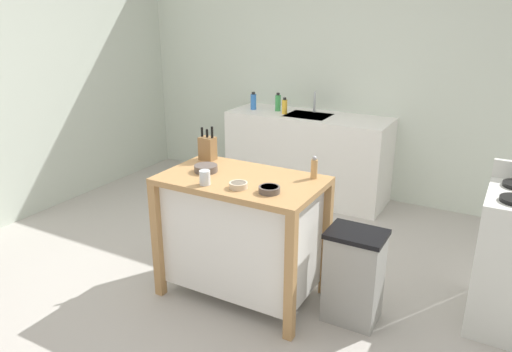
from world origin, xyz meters
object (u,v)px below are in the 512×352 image
object	(u,v)px
knife_block	(208,148)
pepper_grinder	(314,168)
kitchen_island	(242,231)
trash_bin	(354,276)
bowl_ceramic_wide	(206,168)
bottle_hand_soap	(253,101)
bowl_ceramic_small	(238,185)
sink_faucet	(315,102)
bowl_stoneware_deep	(269,189)
drinking_cup	(205,178)
bottle_dish_soap	(285,106)
bottle_spray_cleaner	(278,103)

from	to	relation	value
knife_block	pepper_grinder	bearing A→B (deg)	0.27
kitchen_island	trash_bin	size ratio (longest dim) A/B	1.70
bowl_ceramic_wide	bottle_hand_soap	distance (m)	2.06
bowl_ceramic_small	sink_faucet	xyz separation A→B (m)	(-0.44, 2.27, 0.10)
knife_block	bowl_stoneware_deep	xyz separation A→B (m)	(0.70, -0.37, -0.07)
drinking_cup	bottle_dish_soap	world-z (taller)	bottle_dish_soap
knife_block	sink_faucet	size ratio (longest dim) A/B	1.16
bowl_ceramic_wide	bowl_stoneware_deep	xyz separation A→B (m)	(0.56, -0.14, -0.00)
pepper_grinder	bottle_hand_soap	distance (m)	2.21
bottle_dish_soap	sink_faucet	bearing A→B (deg)	43.25
bottle_hand_soap	bottle_spray_cleaner	size ratio (longest dim) A/B	0.98
bowl_stoneware_deep	bottle_hand_soap	bearing A→B (deg)	121.63
knife_block	bottle_hand_soap	bearing A→B (deg)	108.59
kitchen_island	bottle_hand_soap	xyz separation A→B (m)	(-0.99, 1.92, 0.48)
kitchen_island	sink_faucet	distance (m)	2.19
bowl_ceramic_small	bottle_spray_cleaner	size ratio (longest dim) A/B	0.60
pepper_grinder	bowl_ceramic_wide	bearing A→B (deg)	-161.50
bowl_ceramic_small	bowl_ceramic_wide	bearing A→B (deg)	155.52
bowl_stoneware_deep	trash_bin	world-z (taller)	bowl_stoneware_deep
bowl_ceramic_wide	kitchen_island	bearing A→B (deg)	1.87
knife_block	trash_bin	distance (m)	1.37
bowl_ceramic_wide	bottle_spray_cleaner	bearing A→B (deg)	102.67
drinking_cup	bottle_spray_cleaner	distance (m)	2.28
trash_bin	sink_faucet	xyz separation A→B (m)	(-1.13, 2.01, 0.68)
kitchen_island	bottle_dish_soap	world-z (taller)	bottle_dish_soap
pepper_grinder	bottle_dish_soap	world-z (taller)	bottle_dish_soap
bowl_ceramic_small	trash_bin	world-z (taller)	bowl_ceramic_small
drinking_cup	bottle_hand_soap	bearing A→B (deg)	111.69
bowl_ceramic_small	bowl_stoneware_deep	size ratio (longest dim) A/B	0.87
sink_faucet	bowl_ceramic_wide	bearing A→B (deg)	-87.80
bowl_stoneware_deep	pepper_grinder	distance (m)	0.40
knife_block	drinking_cup	bearing A→B (deg)	-57.60
bowl_stoneware_deep	bowl_ceramic_wide	bearing A→B (deg)	166.27
sink_faucet	bottle_hand_soap	bearing A→B (deg)	-163.91
bowl_ceramic_small	drinking_cup	size ratio (longest dim) A/B	1.24
bowl_stoneware_deep	drinking_cup	distance (m)	0.43
bowl_ceramic_wide	pepper_grinder	xyz separation A→B (m)	(0.70, 0.23, 0.05)
bowl_stoneware_deep	drinking_cup	world-z (taller)	drinking_cup
trash_bin	bottle_hand_soap	bearing A→B (deg)	133.99
bowl_ceramic_wide	pepper_grinder	distance (m)	0.74
bowl_stoneware_deep	bottle_spray_cleaner	bearing A→B (deg)	115.36
knife_block	bottle_spray_cleaner	distance (m)	1.79
bowl_ceramic_small	kitchen_island	bearing A→B (deg)	115.34
bowl_ceramic_wide	pepper_grinder	size ratio (longest dim) A/B	1.03
bottle_hand_soap	bottle_dish_soap	distance (m)	0.40
knife_block	bowl_ceramic_small	bearing A→B (deg)	-38.21
sink_faucet	bottle_dish_soap	size ratio (longest dim) A/B	1.30
bowl_ceramic_wide	sink_faucet	xyz separation A→B (m)	(-0.08, 2.11, 0.09)
bowl_ceramic_wide	bottle_dish_soap	size ratio (longest dim) A/B	0.94
knife_block	sink_faucet	bearing A→B (deg)	88.18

